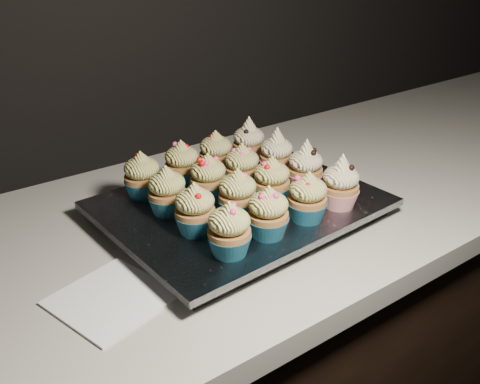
{
  "coord_description": "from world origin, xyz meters",
  "views": [
    {
      "loc": [
        -0.59,
        1.0,
        1.36
      ],
      "look_at": [
        -0.11,
        1.66,
        0.95
      ],
      "focal_mm": 40.0,
      "sensor_mm": 36.0,
      "label": 1
    }
  ],
  "objects": [
    {
      "name": "cabinet",
      "position": [
        0.0,
        1.7,
        0.43
      ],
      "size": [
        2.4,
        0.6,
        0.86
      ],
      "primitive_type": "cube",
      "color": "black",
      "rests_on": "ground"
    },
    {
      "name": "worktop",
      "position": [
        0.0,
        1.7,
        0.88
      ],
      "size": [
        2.44,
        0.64,
        0.04
      ],
      "primitive_type": "cube",
      "color": "beige",
      "rests_on": "cabinet"
    },
    {
      "name": "napkin",
      "position": [
        -0.39,
        1.58,
        0.9
      ],
      "size": [
        0.17,
        0.17,
        0.0
      ],
      "primitive_type": "cube",
      "rotation": [
        0.0,
        0.0,
        0.27
      ],
      "color": "white",
      "rests_on": "worktop"
    },
    {
      "name": "baking_tray",
      "position": [
        -0.11,
        1.66,
        0.91
      ],
      "size": [
        0.43,
        0.34,
        0.02
      ],
      "primitive_type": "cube",
      "rotation": [
        0.0,
        0.0,
        0.05
      ],
      "color": "black",
      "rests_on": "worktop"
    },
    {
      "name": "foil_lining",
      "position": [
        -0.11,
        1.66,
        0.93
      ],
      "size": [
        0.46,
        0.37,
        0.01
      ],
      "primitive_type": "cube",
      "rotation": [
        0.0,
        0.0,
        0.05
      ],
      "color": "silver",
      "rests_on": "baking_tray"
    },
    {
      "name": "cupcake_0",
      "position": [
        -0.22,
        1.54,
        0.97
      ],
      "size": [
        0.06,
        0.06,
        0.08
      ],
      "color": "#185B75",
      "rests_on": "foil_lining"
    },
    {
      "name": "cupcake_1",
      "position": [
        -0.14,
        1.54,
        0.97
      ],
      "size": [
        0.06,
        0.06,
        0.08
      ],
      "color": "#185B75",
      "rests_on": "foil_lining"
    },
    {
      "name": "cupcake_2",
      "position": [
        -0.06,
        1.55,
        0.97
      ],
      "size": [
        0.06,
        0.06,
        0.08
      ],
      "color": "#185B75",
      "rests_on": "foil_lining"
    },
    {
      "name": "cupcake_3",
      "position": [
        0.01,
        1.55,
        0.97
      ],
      "size": [
        0.06,
        0.06,
        0.1
      ],
      "color": "red",
      "rests_on": "foil_lining"
    },
    {
      "name": "cupcake_4",
      "position": [
        -0.23,
        1.62,
        0.97
      ],
      "size": [
        0.06,
        0.06,
        0.08
      ],
      "color": "#185B75",
      "rests_on": "foil_lining"
    },
    {
      "name": "cupcake_5",
      "position": [
        -0.15,
        1.62,
        0.97
      ],
      "size": [
        0.06,
        0.06,
        0.08
      ],
      "color": "#185B75",
      "rests_on": "foil_lining"
    },
    {
      "name": "cupcake_6",
      "position": [
        -0.07,
        1.63,
        0.97
      ],
      "size": [
        0.06,
        0.06,
        0.08
      ],
      "color": "#185B75",
      "rests_on": "foil_lining"
    },
    {
      "name": "cupcake_7",
      "position": [
        0.01,
        1.63,
        0.97
      ],
      "size": [
        0.06,
        0.06,
        0.1
      ],
      "color": "red",
      "rests_on": "foil_lining"
    },
    {
      "name": "cupcake_8",
      "position": [
        -0.23,
        1.69,
        0.97
      ],
      "size": [
        0.06,
        0.06,
        0.08
      ],
      "color": "#185B75",
      "rests_on": "foil_lining"
    },
    {
      "name": "cupcake_9",
      "position": [
        -0.15,
        1.7,
        0.97
      ],
      "size": [
        0.06,
        0.06,
        0.08
      ],
      "color": "#185B75",
      "rests_on": "foil_lining"
    },
    {
      "name": "cupcake_10",
      "position": [
        -0.08,
        1.7,
        0.97
      ],
      "size": [
        0.06,
        0.06,
        0.08
      ],
      "color": "#185B75",
      "rests_on": "foil_lining"
    },
    {
      "name": "cupcake_11",
      "position": [
        0.01,
        1.71,
        0.97
      ],
      "size": [
        0.06,
        0.06,
        0.1
      ],
      "color": "red",
      "rests_on": "foil_lining"
    },
    {
      "name": "cupcake_12",
      "position": [
        -0.24,
        1.77,
        0.97
      ],
      "size": [
        0.06,
        0.06,
        0.08
      ],
      "color": "#185B75",
      "rests_on": "foil_lining"
    },
    {
      "name": "cupcake_13",
      "position": [
        -0.16,
        1.78,
        0.97
      ],
      "size": [
        0.06,
        0.06,
        0.08
      ],
      "color": "#185B75",
      "rests_on": "foil_lining"
    },
    {
      "name": "cupcake_14",
      "position": [
        -0.08,
        1.78,
        0.97
      ],
      "size": [
        0.06,
        0.06,
        0.08
      ],
      "color": "#185B75",
      "rests_on": "foil_lining"
    },
    {
      "name": "cupcake_15",
      "position": [
        0.0,
        1.78,
        0.97
      ],
      "size": [
        0.06,
        0.06,
        0.1
      ],
      "color": "red",
      "rests_on": "foil_lining"
    }
  ]
}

